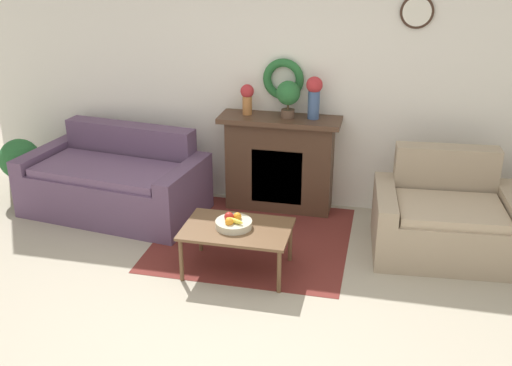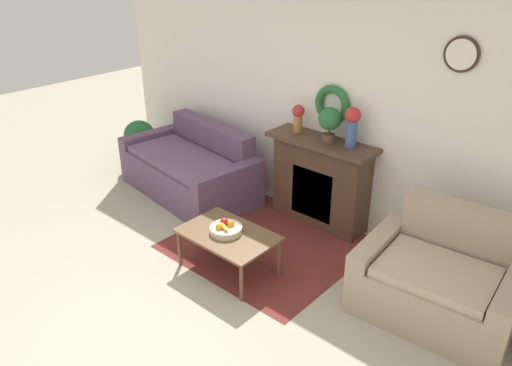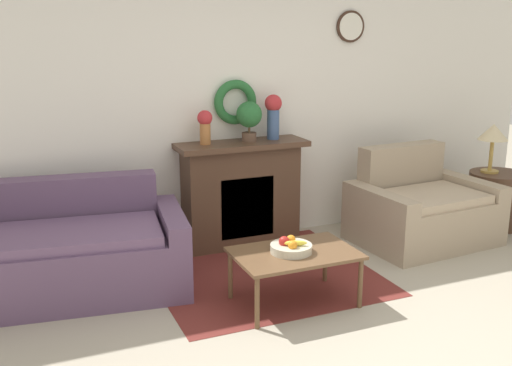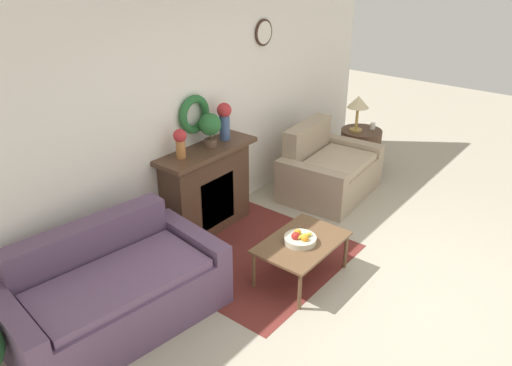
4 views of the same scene
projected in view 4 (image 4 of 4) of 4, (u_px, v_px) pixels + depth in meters
ground_plane at (401, 309)px, 4.50m from camera, size 16.00×16.00×0.00m
floor_rug at (254, 255)px, 5.27m from camera, size 1.80×1.70×0.01m
wall_back at (193, 111)px, 5.33m from camera, size 6.80×0.15×2.70m
fireplace at (207, 189)px, 5.55m from camera, size 1.22×0.41×1.00m
couch_left at (114, 292)px, 4.23m from camera, size 1.91×1.19×0.84m
loveseat_right at (328, 171)px, 6.46m from camera, size 1.34×1.02×0.89m
coffee_table at (302, 245)px, 4.78m from camera, size 0.91×0.60×0.41m
fruit_bowl at (300, 239)px, 4.72m from camera, size 0.31×0.31×0.12m
side_table_by_loveseat at (360, 149)px, 7.22m from camera, size 0.58×0.58×0.57m
table_lamp at (358, 104)px, 6.91m from camera, size 0.30×0.30×0.50m
mug at (373, 126)px, 7.11m from camera, size 0.07×0.07×0.09m
vase_on_mantel_left at (180, 141)px, 5.02m from camera, size 0.14×0.14×0.31m
vase_on_mantel_right at (224, 118)px, 5.46m from camera, size 0.16×0.16×0.42m
potted_plant_on_mantel at (210, 126)px, 5.28m from camera, size 0.24×0.24×0.37m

